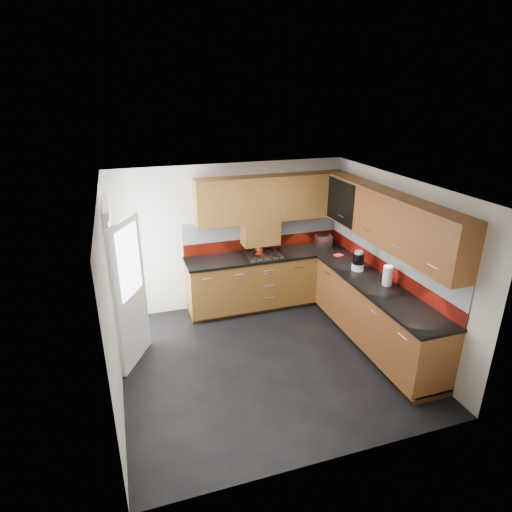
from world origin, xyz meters
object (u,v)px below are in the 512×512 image
object	(u,v)px
gas_hob	(263,254)
food_processor	(358,261)
toaster	(323,241)
utensil_pot	(259,246)

from	to	relation	value
gas_hob	food_processor	world-z (taller)	food_processor
gas_hob	food_processor	bearing A→B (deg)	-41.14
toaster	food_processor	distance (m)	1.10
gas_hob	toaster	bearing A→B (deg)	4.84
gas_hob	toaster	size ratio (longest dim) A/B	1.91
utensil_pot	gas_hob	bearing A→B (deg)	-86.41
utensil_pot	food_processor	bearing A→B (deg)	-45.70
gas_hob	food_processor	distance (m)	1.53
gas_hob	toaster	xyz separation A→B (m)	(1.12, 0.10, 0.08)
toaster	gas_hob	bearing A→B (deg)	-175.16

